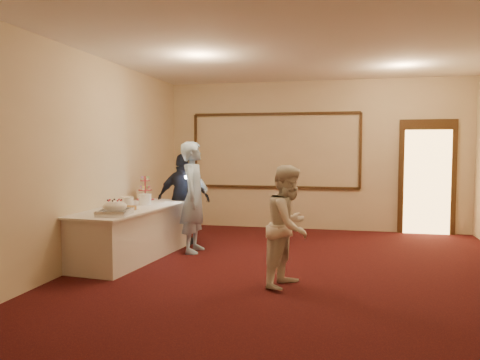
# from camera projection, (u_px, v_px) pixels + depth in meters

# --- Properties ---
(floor) EXTENTS (7.00, 7.00, 0.00)m
(floor) POSITION_uv_depth(u_px,v_px,m) (298.00, 274.00, 6.14)
(floor) COLOR black
(floor) RESTS_ON ground
(room_walls) EXTENTS (6.04, 7.04, 3.02)m
(room_walls) POSITION_uv_depth(u_px,v_px,m) (299.00, 119.00, 5.99)
(room_walls) COLOR beige
(room_walls) RESTS_ON floor
(wall_molding) EXTENTS (3.45, 0.04, 1.55)m
(wall_molding) POSITION_uv_depth(u_px,v_px,m) (275.00, 151.00, 9.58)
(wall_molding) COLOR black
(wall_molding) RESTS_ON room_walls
(doorway) EXTENTS (1.05, 0.07, 2.20)m
(doorway) POSITION_uv_depth(u_px,v_px,m) (427.00, 178.00, 8.97)
(doorway) COLOR black
(doorway) RESTS_ON floor
(buffet_table) EXTENTS (1.18, 2.50, 0.77)m
(buffet_table) POSITION_uv_depth(u_px,v_px,m) (132.00, 232.00, 7.03)
(buffet_table) COLOR white
(buffet_table) RESTS_ON floor
(pavlova_tray) EXTENTS (0.46, 0.57, 0.20)m
(pavlova_tray) POSITION_uv_depth(u_px,v_px,m) (115.00, 209.00, 6.20)
(pavlova_tray) COLOR #B1B3B8
(pavlova_tray) RESTS_ON buffet_table
(cupcake_stand) EXTENTS (0.30, 0.30, 0.45)m
(cupcake_stand) POSITION_uv_depth(u_px,v_px,m) (145.00, 191.00, 7.99)
(cupcake_stand) COLOR #BE3744
(cupcake_stand) RESTS_ON buffet_table
(plate_stack_a) EXTENTS (0.19, 0.19, 0.16)m
(plate_stack_a) POSITION_uv_depth(u_px,v_px,m) (127.00, 202.00, 6.97)
(plate_stack_a) COLOR white
(plate_stack_a) RESTS_ON buffet_table
(plate_stack_b) EXTENTS (0.21, 0.21, 0.17)m
(plate_stack_b) POSITION_uv_depth(u_px,v_px,m) (145.00, 199.00, 7.30)
(plate_stack_b) COLOR white
(plate_stack_b) RESTS_ON buffet_table
(tart) EXTENTS (0.30, 0.30, 0.06)m
(tart) POSITION_uv_depth(u_px,v_px,m) (128.00, 208.00, 6.65)
(tart) COLOR white
(tart) RESTS_ON buffet_table
(man) EXTENTS (0.44, 0.65, 1.76)m
(man) POSITION_uv_depth(u_px,v_px,m) (194.00, 197.00, 7.41)
(man) COLOR #A0C4F1
(man) RESTS_ON floor
(woman) EXTENTS (0.75, 0.85, 1.46)m
(woman) POSITION_uv_depth(u_px,v_px,m) (289.00, 226.00, 5.59)
(woman) COLOR white
(woman) RESTS_ON floor
(guest) EXTENTS (0.92, 0.39, 1.56)m
(guest) POSITION_uv_depth(u_px,v_px,m) (184.00, 199.00, 7.98)
(guest) COLOR black
(guest) RESTS_ON floor
(camera_flash) EXTENTS (0.07, 0.04, 0.05)m
(camera_flash) POSITION_uv_depth(u_px,v_px,m) (187.00, 177.00, 7.67)
(camera_flash) COLOR white
(camera_flash) RESTS_ON guest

